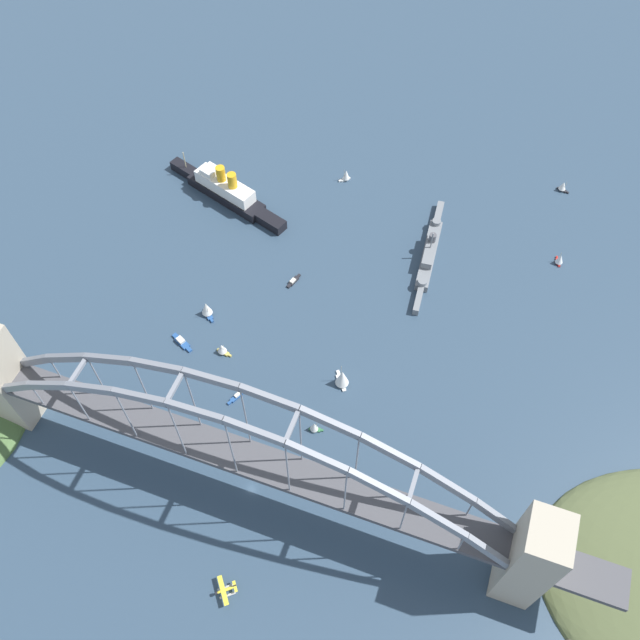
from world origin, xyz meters
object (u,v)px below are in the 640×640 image
small_boat_4 (314,427)px  small_boat_7 (237,396)px  small_boat_5 (342,377)px  small_boat_0 (207,309)px  small_boat_1 (182,342)px  small_boat_9 (222,349)px  naval_cruiser (429,253)px  small_boat_3 (346,175)px  small_boat_2 (560,259)px  small_boat_6 (563,186)px  harbor_arch_bridge (244,457)px  seaplane_taxiing_near_bridge (226,590)px  ocean_liner (226,190)px  small_boat_8 (293,281)px

small_boat_4 → small_boat_7: bearing=174.9°
small_boat_7 → small_boat_5: bearing=28.0°
small_boat_5 → small_boat_0: bearing=169.0°
small_boat_1 → small_boat_5: (74.56, 4.57, 4.52)m
small_boat_4 → small_boat_9: size_ratio=0.92×
naval_cruiser → small_boat_3: size_ratio=9.46×
small_boat_2 → small_boat_5: 126.72m
small_boat_1 → small_boat_6: bearing=46.7°
small_boat_1 → small_boat_3: (36.20, 124.14, 2.71)m
harbor_arch_bridge → seaplane_taxiing_near_bridge: 48.45m
ocean_liner → small_boat_5: 125.99m
small_boat_2 → small_boat_4: (-81.77, -124.35, -0.05)m
small_boat_2 → small_boat_7: small_boat_2 is taller
naval_cruiser → harbor_arch_bridge: bearing=-104.4°
harbor_arch_bridge → small_boat_0: bearing=126.5°
small_boat_4 → naval_cruiser: bearing=78.9°
naval_cruiser → small_boat_5: naval_cruiser is taller
small_boat_3 → small_boat_6: small_boat_3 is taller
small_boat_7 → harbor_arch_bridge: bearing=-58.3°
small_boat_1 → small_boat_4: 73.69m
harbor_arch_bridge → small_boat_9: harbor_arch_bridge is taller
small_boat_0 → small_boat_6: size_ratio=1.43×
small_boat_6 → small_boat_7: small_boat_6 is taller
small_boat_8 → ocean_liner: bearing=142.8°
small_boat_1 → small_boat_2: (152.66, 104.34, 2.28)m
harbor_arch_bridge → small_boat_0: (-51.94, 70.19, -25.81)m
small_boat_2 → small_boat_9: bearing=-142.3°
harbor_arch_bridge → small_boat_9: bearing=124.4°
small_boat_2 → small_boat_6: size_ratio=1.01×
harbor_arch_bridge → small_boat_4: bearing=65.2°
harbor_arch_bridge → small_boat_9: size_ratio=36.23×
small_boat_0 → small_boat_5: (70.33, -13.72, 0.94)m
small_boat_9 → small_boat_1: bearing=-175.4°
small_boat_0 → small_boat_5: 71.66m
small_boat_3 → small_boat_8: small_boat_3 is taller
small_boat_2 → small_boat_7: size_ratio=0.71×
small_boat_2 → small_boat_8: 130.04m
small_boat_6 → small_boat_5: bearing=-115.6°
small_boat_2 → small_boat_7: bearing=-134.3°
small_boat_0 → small_boat_5: small_boat_5 is taller
harbor_arch_bridge → small_boat_8: (-21.43, 101.49, -29.59)m
seaplane_taxiing_near_bridge → small_boat_4: small_boat_4 is taller
ocean_liner → naval_cruiser: (110.07, -2.90, -2.74)m
small_boat_3 → small_boat_9: small_boat_3 is taller
harbor_arch_bridge → small_boat_2: size_ratio=39.40×
small_boat_1 → small_boat_3: small_boat_3 is taller
small_boat_9 → seaplane_taxiing_near_bridge: bearing=-64.8°
naval_cruiser → small_boat_7: 118.48m
small_boat_5 → small_boat_7: (-40.07, -21.32, -4.71)m
naval_cruiser → small_boat_9: 111.84m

